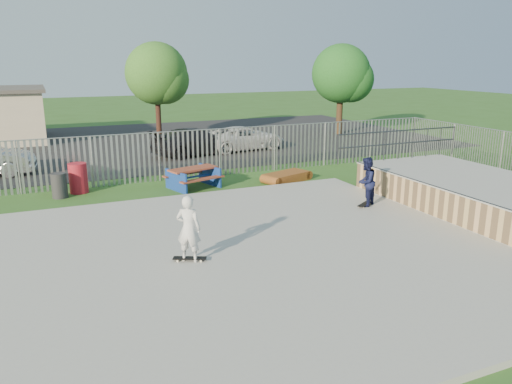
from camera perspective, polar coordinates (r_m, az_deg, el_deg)
name	(u,v)px	position (r m, az deg, el deg)	size (l,w,h in m)	color
ground	(205,264)	(12.33, -5.87, -8.23)	(120.00, 120.00, 0.00)	#2F561D
concrete_slab	(205,262)	(12.30, -5.88, -7.91)	(15.00, 12.00, 0.15)	#9C9C97
quarter_pipe	(467,192)	(18.02, 22.99, 0.00)	(5.50, 7.05, 2.19)	tan
fence	(190,180)	(16.47, -7.56, 1.34)	(26.04, 16.02, 2.00)	gray
picnic_table	(193,178)	(19.43, -7.17, 1.63)	(2.23, 2.01, 0.79)	brown
funbox	(287,177)	(20.41, 3.53, 1.73)	(2.02, 1.46, 0.36)	brown
trash_bin_red	(78,178)	(19.68, -19.65, 1.51)	(0.67, 0.67, 1.12)	maroon
trash_bin_grey	(59,186)	(19.22, -21.56, 0.69)	(0.54, 0.54, 0.90)	#28282B
parking_lot	(104,145)	(30.40, -17.00, 5.15)	(40.00, 18.00, 0.02)	black
car_dark	(196,141)	(26.15, -6.82, 5.75)	(1.94, 4.76, 1.38)	black
car_white	(244,138)	(27.54, -1.37, 6.19)	(2.10, 4.55, 1.26)	silver
tree_mid	(156,74)	(32.25, -11.33, 13.13)	(3.83, 3.83, 5.91)	#3A1F17
tree_right	(341,74)	(33.65, 9.70, 13.17)	(3.78, 3.78, 5.83)	#452E1B
skateboard_a	(365,205)	(16.86, 12.31, -1.42)	(0.79, 0.59, 0.08)	black
skateboard_b	(190,259)	(12.19, -7.59, -7.61)	(0.81, 0.52, 0.08)	black
skater_navy	(366,182)	(16.66, 12.46, 1.14)	(0.79, 0.62, 1.63)	#12163A
skater_white	(189,229)	(11.91, -7.71, -4.17)	(0.59, 0.39, 1.63)	silver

